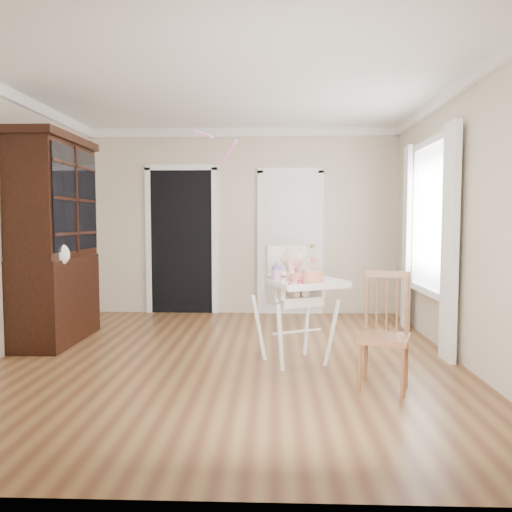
{
  "coord_description": "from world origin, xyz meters",
  "views": [
    {
      "loc": [
        0.46,
        -4.82,
        1.36
      ],
      "look_at": [
        0.29,
        -0.19,
        1.03
      ],
      "focal_mm": 35.0,
      "sensor_mm": 36.0,
      "label": 1
    }
  ],
  "objects_px": {
    "high_chair": "(295,290)",
    "china_cabinet": "(55,240)",
    "cake": "(313,278)",
    "sippy_cup": "(276,274)",
    "dining_chair": "(384,334)"
  },
  "relations": [
    {
      "from": "high_chair",
      "to": "china_cabinet",
      "type": "bearing_deg",
      "value": 139.1
    },
    {
      "from": "cake",
      "to": "china_cabinet",
      "type": "relative_size",
      "value": 0.1
    },
    {
      "from": "sippy_cup",
      "to": "dining_chair",
      "type": "bearing_deg",
      "value": -27.97
    },
    {
      "from": "cake",
      "to": "dining_chair",
      "type": "bearing_deg",
      "value": -37.83
    },
    {
      "from": "sippy_cup",
      "to": "china_cabinet",
      "type": "bearing_deg",
      "value": 158.14
    },
    {
      "from": "sippy_cup",
      "to": "china_cabinet",
      "type": "relative_size",
      "value": 0.09
    },
    {
      "from": "china_cabinet",
      "to": "dining_chair",
      "type": "height_order",
      "value": "china_cabinet"
    },
    {
      "from": "cake",
      "to": "dining_chair",
      "type": "relative_size",
      "value": 0.25
    },
    {
      "from": "cake",
      "to": "china_cabinet",
      "type": "bearing_deg",
      "value": 159.75
    },
    {
      "from": "high_chair",
      "to": "cake",
      "type": "xyz_separation_m",
      "value": [
        0.15,
        -0.27,
        0.14
      ]
    },
    {
      "from": "high_chair",
      "to": "sippy_cup",
      "type": "height_order",
      "value": "high_chair"
    },
    {
      "from": "sippy_cup",
      "to": "high_chair",
      "type": "bearing_deg",
      "value": 52.55
    },
    {
      "from": "high_chair",
      "to": "cake",
      "type": "bearing_deg",
      "value": -85.63
    },
    {
      "from": "high_chair",
      "to": "china_cabinet",
      "type": "relative_size",
      "value": 0.5
    },
    {
      "from": "china_cabinet",
      "to": "dining_chair",
      "type": "distance_m",
      "value": 3.72
    }
  ]
}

